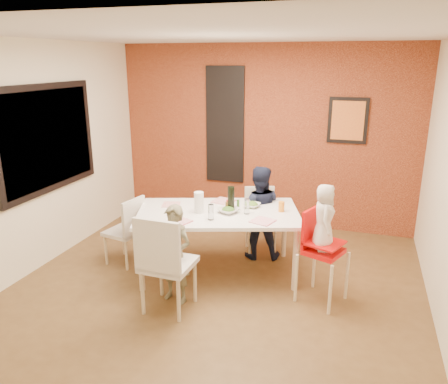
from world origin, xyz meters
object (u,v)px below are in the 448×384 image
(chair_far, at_px, (260,216))
(chair_left, at_px, (128,227))
(dining_table, at_px, (218,217))
(paper_towel_roll, at_px, (199,203))
(high_chair, at_px, (320,247))
(child_near, at_px, (175,254))
(child_far, at_px, (258,213))
(toddler, at_px, (324,217))
(wine_bottle, at_px, (231,199))
(chair_near, at_px, (164,260))

(chair_far, height_order, chair_left, chair_left)
(dining_table, bearing_deg, paper_towel_roll, -152.26)
(high_chair, distance_m, child_near, 1.51)
(child_far, xyz_separation_m, toddler, (0.88, -0.84, 0.33))
(child_far, distance_m, paper_towel_roll, 0.91)
(dining_table, relative_size, chair_left, 2.42)
(chair_far, relative_size, wine_bottle, 2.84)
(paper_towel_roll, bearing_deg, child_near, -92.42)
(child_far, distance_m, wine_bottle, 0.65)
(chair_far, distance_m, chair_left, 1.72)
(chair_far, bearing_deg, high_chair, -71.71)
(child_near, height_order, child_far, child_far)
(chair_near, relative_size, paper_towel_roll, 4.24)
(chair_far, distance_m, paper_towel_roll, 1.12)
(high_chair, bearing_deg, child_far, 67.59)
(toddler, height_order, paper_towel_roll, toddler)
(dining_table, distance_m, paper_towel_roll, 0.29)
(chair_far, relative_size, high_chair, 0.85)
(chair_far, bearing_deg, chair_near, -128.51)
(high_chair, bearing_deg, dining_table, 99.46)
(child_near, xyz_separation_m, child_far, (0.57, 1.31, 0.07))
(child_near, distance_m, toddler, 1.58)
(high_chair, bearing_deg, child_near, 130.54)
(chair_left, xyz_separation_m, paper_towel_roll, (0.94, 0.02, 0.41))
(paper_towel_roll, bearing_deg, child_far, 50.92)
(high_chair, distance_m, toddler, 0.34)
(chair_left, distance_m, child_near, 1.10)
(child_far, relative_size, paper_towel_roll, 4.91)
(chair_far, bearing_deg, chair_left, -169.27)
(chair_left, distance_m, toddler, 2.41)
(chair_left, bearing_deg, dining_table, 106.72)
(high_chair, height_order, toddler, toddler)
(toddler, bearing_deg, chair_left, 76.35)
(wine_bottle, height_order, paper_towel_roll, wine_bottle)
(high_chair, height_order, paper_towel_roll, paper_towel_roll)
(chair_near, relative_size, toddler, 1.50)
(high_chair, bearing_deg, chair_far, 61.47)
(dining_table, relative_size, chair_near, 2.00)
(chair_left, height_order, high_chair, high_chair)
(high_chair, bearing_deg, paper_towel_roll, 105.29)
(dining_table, distance_m, child_near, 0.80)
(chair_near, distance_m, chair_far, 1.88)
(dining_table, distance_m, toddler, 1.28)
(chair_left, distance_m, child_far, 1.64)
(high_chair, xyz_separation_m, child_far, (-0.85, 0.82, 0.00))
(wine_bottle, bearing_deg, child_near, -114.89)
(toddler, bearing_deg, dining_table, 67.41)
(chair_left, bearing_deg, paper_towel_roll, 101.68)
(child_near, bearing_deg, paper_towel_roll, 100.62)
(toddler, bearing_deg, wine_bottle, 63.74)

